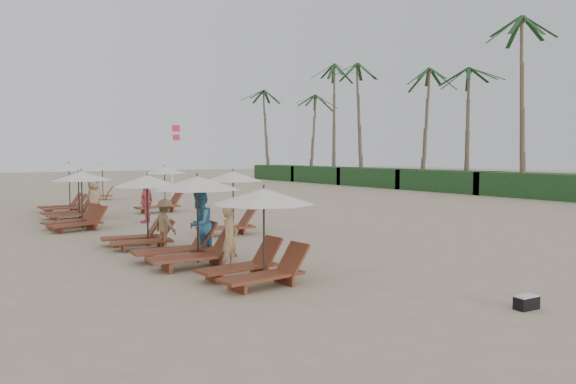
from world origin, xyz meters
TOP-DOWN VIEW (x-y plane):
  - ground at (0.00, 0.00)m, footprint 160.00×160.00m
  - shrub_hedge at (22.00, 14.50)m, footprint 3.20×53.00m
  - palm_row at (21.91, 15.40)m, footprint 7.00×52.00m
  - lounger_station_0 at (-5.27, -2.74)m, footprint 2.60×2.33m
  - lounger_station_1 at (-5.69, 0.01)m, footprint 2.79×2.34m
  - lounger_station_2 at (-5.83, 3.21)m, footprint 2.41×2.09m
  - lounger_station_3 at (-6.58, 8.37)m, footprint 2.61×2.31m
  - lounger_station_4 at (-5.96, 11.69)m, footprint 2.65×2.28m
  - lounger_station_5 at (-5.62, 15.02)m, footprint 2.53×2.18m
  - inland_station_0 at (-2.29, 4.09)m, footprint 2.76×2.24m
  - inland_station_1 at (-1.64, 12.50)m, footprint 2.85×2.24m
  - inland_station_2 at (-2.11, 21.69)m, footprint 2.60×2.24m
  - beachgoer_near at (-5.09, -1.17)m, footprint 0.68×0.63m
  - beachgoer_mid_a at (-5.12, 0.51)m, footprint 1.14×1.11m
  - beachgoer_mid_b at (-5.35, 2.45)m, footprint 0.75×1.06m
  - beachgoer_far_a at (-3.70, 8.80)m, footprint 1.00×1.03m
  - beachgoer_far_b at (-5.30, 10.85)m, footprint 1.01×1.07m
  - duffel_bag at (-2.23, -7.34)m, footprint 0.48×0.27m
  - flag_pole_near at (1.59, 19.04)m, footprint 0.60×0.08m
  - flag_pole_far at (2.75, 21.81)m, footprint 0.60×0.08m

SIDE VIEW (x-z plane):
  - ground at x=0.00m, z-range 0.00..0.00m
  - duffel_bag at x=-2.23m, z-range 0.00..0.26m
  - beachgoer_mid_b at x=-5.35m, z-range 0.00..1.49m
  - beachgoer_near at x=-5.09m, z-range 0.00..1.55m
  - shrub_hedge at x=22.00m, z-range 0.00..1.60m
  - beachgoer_far_a at x=-3.70m, z-range 0.00..1.73m
  - beachgoer_far_b at x=-5.30m, z-range 0.00..1.84m
  - beachgoer_mid_a at x=-5.12m, z-range 0.00..1.85m
  - lounger_station_4 at x=-5.96m, z-range -0.02..2.07m
  - lounger_station_1 at x=-5.69m, z-range -0.06..2.21m
  - lounger_station_0 at x=-5.27m, z-range 0.05..2.13m
  - lounger_station_3 at x=-6.58m, z-range 0.00..2.20m
  - lounger_station_2 at x=-5.83m, z-range 0.02..2.21m
  - lounger_station_5 at x=-5.62m, z-range -0.04..2.35m
  - inland_station_1 at x=-1.64m, z-range 0.17..2.39m
  - inland_station_0 at x=-2.29m, z-range 0.23..2.46m
  - inland_station_2 at x=-2.11m, z-range 0.34..2.57m
  - flag_pole_far at x=2.75m, z-range 0.24..4.61m
  - flag_pole_near at x=1.59m, z-range 0.25..5.10m
  - palm_row at x=21.91m, z-range 3.76..16.06m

